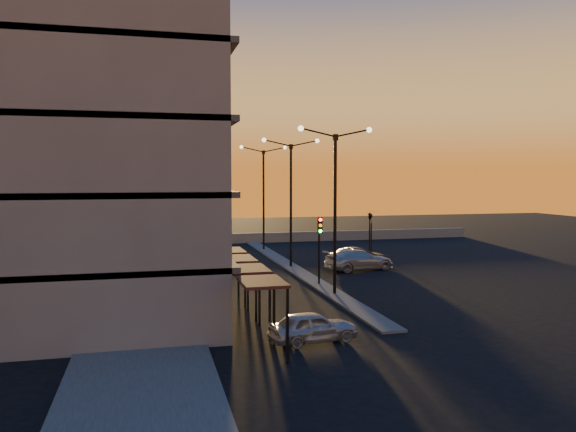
{
  "coord_description": "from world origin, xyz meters",
  "views": [
    {
      "loc": [
        -10.18,
        -29.8,
        6.72
      ],
      "look_at": [
        -1.56,
        4.66,
        4.22
      ],
      "focal_mm": 35.0,
      "sensor_mm": 36.0,
      "label": 1
    }
  ],
  "objects_px": {
    "streetlamp_mid": "(291,192)",
    "car_wagon": "(359,260)",
    "car_hatchback": "(313,327)",
    "car_sedan": "(359,257)",
    "traffic_light_main": "(320,239)"
  },
  "relations": [
    {
      "from": "streetlamp_mid",
      "to": "car_sedan",
      "type": "distance_m",
      "value": 7.05
    },
    {
      "from": "streetlamp_mid",
      "to": "car_wagon",
      "type": "height_order",
      "value": "streetlamp_mid"
    },
    {
      "from": "streetlamp_mid",
      "to": "car_wagon",
      "type": "xyz_separation_m",
      "value": [
        4.52,
        -2.17,
        -4.85
      ]
    },
    {
      "from": "car_hatchback",
      "to": "car_sedan",
      "type": "distance_m",
      "value": 19.42
    },
    {
      "from": "car_sedan",
      "to": "car_hatchback",
      "type": "bearing_deg",
      "value": 151.83
    },
    {
      "from": "car_hatchback",
      "to": "streetlamp_mid",
      "type": "bearing_deg",
      "value": -19.91
    },
    {
      "from": "streetlamp_mid",
      "to": "car_wagon",
      "type": "relative_size",
      "value": 1.86
    },
    {
      "from": "car_hatchback",
      "to": "car_wagon",
      "type": "relative_size",
      "value": 0.72
    },
    {
      "from": "car_wagon",
      "to": "streetlamp_mid",
      "type": "bearing_deg",
      "value": 55.63
    },
    {
      "from": "car_hatchback",
      "to": "car_wagon",
      "type": "bearing_deg",
      "value": -35.5
    },
    {
      "from": "streetlamp_mid",
      "to": "traffic_light_main",
      "type": "relative_size",
      "value": 2.24
    },
    {
      "from": "traffic_light_main",
      "to": "car_sedan",
      "type": "xyz_separation_m",
      "value": [
        5.0,
        6.18,
        -2.17
      ]
    },
    {
      "from": "streetlamp_mid",
      "to": "car_sedan",
      "type": "bearing_deg",
      "value": -10.72
    },
    {
      "from": "traffic_light_main",
      "to": "car_hatchback",
      "type": "height_order",
      "value": "traffic_light_main"
    },
    {
      "from": "streetlamp_mid",
      "to": "car_sedan",
      "type": "height_order",
      "value": "streetlamp_mid"
    }
  ]
}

